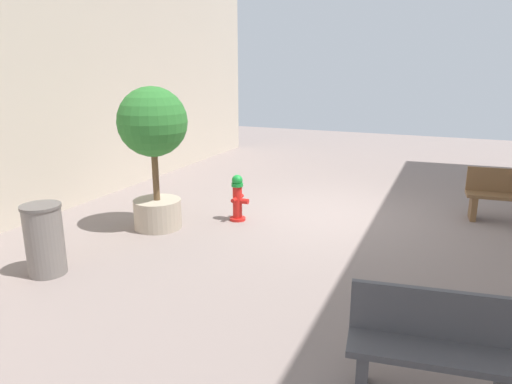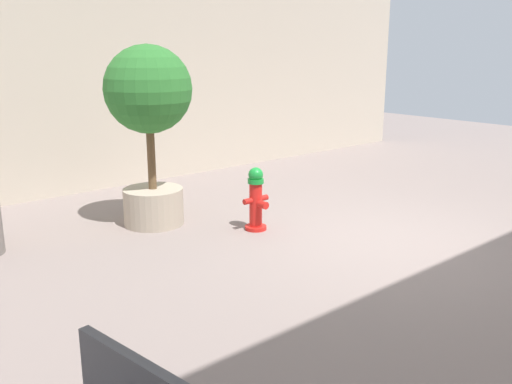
{
  "view_description": "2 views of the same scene",
  "coord_description": "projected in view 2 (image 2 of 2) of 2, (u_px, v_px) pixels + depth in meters",
  "views": [
    {
      "loc": [
        -1.98,
        8.26,
        2.73
      ],
      "look_at": [
        0.62,
        2.18,
        0.94
      ],
      "focal_mm": 32.5,
      "sensor_mm": 36.0,
      "label": 1
    },
    {
      "loc": [
        -3.95,
        5.62,
        2.39
      ],
      "look_at": [
        0.24,
        2.03,
        0.96
      ],
      "focal_mm": 39.29,
      "sensor_mm": 36.0,
      "label": 2
    }
  ],
  "objects": [
    {
      "name": "ground_plane",
      "position": [
        391.0,
        243.0,
        7.05
      ],
      "size": [
        23.4,
        23.4,
        0.0
      ],
      "primitive_type": "plane",
      "color": "gray"
    },
    {
      "name": "fire_hydrant",
      "position": [
        256.0,
        199.0,
        7.45
      ],
      "size": [
        0.36,
        0.39,
        0.85
      ],
      "color": "red",
      "rests_on": "ground_plane"
    },
    {
      "name": "planter_tree",
      "position": [
        149.0,
        111.0,
        7.4
      ],
      "size": [
        1.16,
        1.16,
        2.43
      ],
      "color": "tan",
      "rests_on": "ground_plane"
    }
  ]
}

